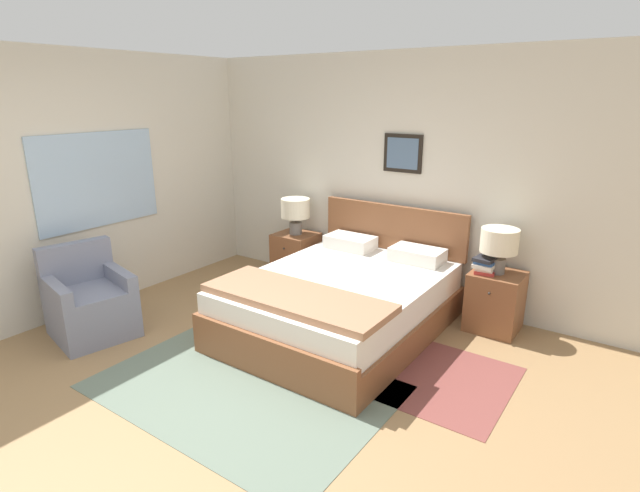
% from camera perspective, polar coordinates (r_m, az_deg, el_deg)
% --- Properties ---
extents(ground_plane, '(16.00, 16.00, 0.00)m').
position_cam_1_polar(ground_plane, '(3.83, -14.33, -18.15)').
color(ground_plane, '#99754C').
extents(wall_back, '(7.01, 0.09, 2.60)m').
position_cam_1_polar(wall_back, '(5.50, 7.80, 7.74)').
color(wall_back, beige).
rests_on(wall_back, ground_plane).
extents(wall_left, '(0.08, 5.24, 2.60)m').
position_cam_1_polar(wall_left, '(5.93, -20.03, 7.55)').
color(wall_left, beige).
rests_on(wall_left, ground_plane).
extents(area_rug_main, '(2.22, 1.54, 0.01)m').
position_cam_1_polar(area_rug_main, '(4.05, -8.72, -15.60)').
color(area_rug_main, slate).
rests_on(area_rug_main, ground_plane).
extents(area_rug_bedside, '(0.93, 1.11, 0.01)m').
position_cam_1_polar(area_rug_bedside, '(4.19, 14.40, -14.75)').
color(area_rug_bedside, brown).
rests_on(area_rug_bedside, ground_plane).
extents(bed, '(1.65, 2.15, 1.03)m').
position_cam_1_polar(bed, '(4.75, 2.45, -6.29)').
color(bed, brown).
rests_on(bed, ground_plane).
extents(armchair, '(0.82, 0.79, 0.84)m').
position_cam_1_polar(armchair, '(5.14, -24.82, -6.05)').
color(armchair, gray).
rests_on(armchair, ground_plane).
extents(nightstand_near_window, '(0.47, 0.46, 0.57)m').
position_cam_1_polar(nightstand_near_window, '(6.04, -2.76, -1.20)').
color(nightstand_near_window, brown).
rests_on(nightstand_near_window, ground_plane).
extents(nightstand_by_door, '(0.47, 0.46, 0.57)m').
position_cam_1_polar(nightstand_by_door, '(5.04, 19.36, -5.99)').
color(nightstand_by_door, brown).
rests_on(nightstand_by_door, ground_plane).
extents(table_lamp_near_window, '(0.34, 0.34, 0.43)m').
position_cam_1_polar(table_lamp_near_window, '(5.88, -2.82, 4.10)').
color(table_lamp_near_window, slate).
rests_on(table_lamp_near_window, nightstand_near_window).
extents(table_lamp_by_door, '(0.34, 0.34, 0.43)m').
position_cam_1_polar(table_lamp_by_door, '(4.85, 19.80, 0.30)').
color(table_lamp_by_door, slate).
rests_on(table_lamp_by_door, nightstand_by_door).
extents(book_thick_bottom, '(0.21, 0.25, 0.03)m').
position_cam_1_polar(book_thick_bottom, '(4.92, 18.39, -2.70)').
color(book_thick_bottom, '#B7332D').
rests_on(book_thick_bottom, nightstand_by_door).
extents(book_hardcover_middle, '(0.17, 0.22, 0.03)m').
position_cam_1_polar(book_hardcover_middle, '(4.91, 18.42, -2.36)').
color(book_hardcover_middle, silver).
rests_on(book_hardcover_middle, book_thick_bottom).
extents(book_novel_upper, '(0.19, 0.28, 0.03)m').
position_cam_1_polar(book_novel_upper, '(4.90, 18.46, -2.00)').
color(book_novel_upper, silver).
rests_on(book_novel_upper, book_hardcover_middle).
extents(book_slim_near_top, '(0.19, 0.23, 0.03)m').
position_cam_1_polar(book_slim_near_top, '(4.89, 18.49, -1.65)').
color(book_slim_near_top, '#335693').
rests_on(book_slim_near_top, book_novel_upper).
extents(book_paperback_top, '(0.21, 0.29, 0.03)m').
position_cam_1_polar(book_paperback_top, '(4.88, 18.53, -1.32)').
color(book_paperback_top, '#232328').
rests_on(book_paperback_top, book_slim_near_top).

